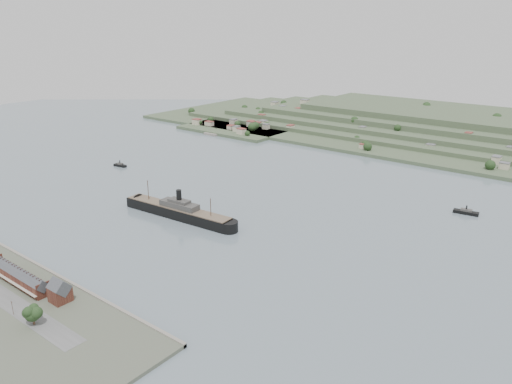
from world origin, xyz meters
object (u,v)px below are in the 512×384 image
Objects in this scene: steamship at (175,210)px; fig_tree at (32,313)px; tugboat at (120,165)px; terrace_row at (19,276)px; gabled_building at (60,291)px.

fig_tree is (57.73, -151.22, 3.78)m from steamship.
steamship is at bearing -22.22° from tugboat.
fig_tree is at bearing -69.11° from steamship.
terrace_row is 50.49m from fig_tree.
gabled_building reaches higher than fig_tree.
tugboat is at bearing 129.86° from terrace_row.
steamship reaches higher than gabled_building.
gabled_building is at bearing 114.96° from fig_tree.
steamship is at bearing 110.89° from fig_tree.
terrace_row is 3.49× the size of tugboat.
terrace_row is 256.58m from tugboat.
fig_tree is at bearing -65.04° from gabled_building.
gabled_building is at bearing -69.79° from steamship.
steamship is 161.91m from fig_tree.
tugboat is at bearing 134.69° from fig_tree.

